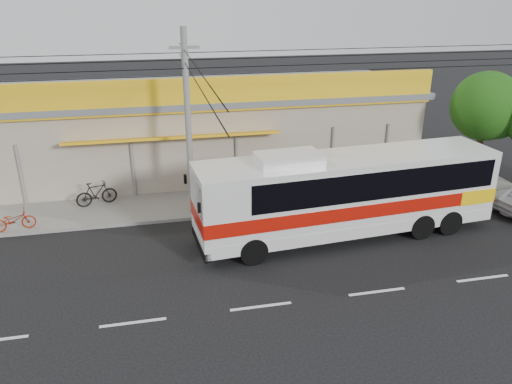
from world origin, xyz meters
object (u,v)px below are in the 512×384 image
coach_bus (352,189)px  tree_far (488,109)px  utility_pole (185,63)px  motorbike_dark (96,194)px  motorbike_red (13,220)px

coach_bus → tree_far: tree_far is taller
tree_far → utility_pole: bearing=-175.8°
coach_bus → utility_pole: 8.39m
coach_bus → motorbike_dark: bearing=149.5°
motorbike_dark → utility_pole: 7.52m
motorbike_dark → utility_pole: size_ratio=0.05×
motorbike_red → tree_far: (22.47, 1.43, 3.28)m
utility_pole → motorbike_red: bearing=-177.4°
coach_bus → motorbike_red: size_ratio=7.26×
coach_bus → motorbike_red: bearing=162.8°
coach_bus → utility_pole: utility_pole is taller
coach_bus → motorbike_red: 13.93m
motorbike_red → utility_pole: 9.59m
motorbike_dark → utility_pole: utility_pole is taller
motorbike_red → utility_pole: size_ratio=0.05×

